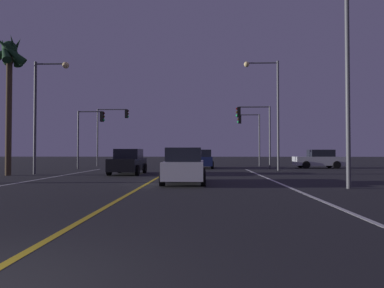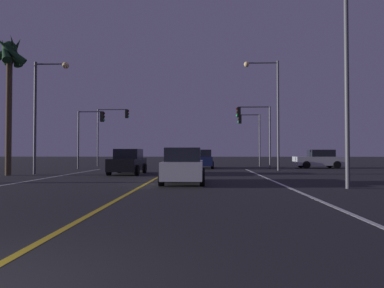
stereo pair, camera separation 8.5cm
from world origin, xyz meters
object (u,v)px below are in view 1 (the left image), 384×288
car_ahead_far (202,159)px  car_lead_same_lane (184,166)px  street_lamp_left_mid (43,102)px  street_lamp_right_near (337,53)px  palm_tree_left_mid (9,63)px  car_crossing_side (319,159)px  car_oncoming (128,162)px  traffic_light_far_left (112,124)px  street_lamp_right_far (270,101)px  traffic_light_far_right (249,128)px  traffic_light_near_left (91,126)px  traffic_light_near_right (254,123)px

car_ahead_far → car_lead_same_lane: (-0.79, -14.85, 0.00)m
street_lamp_left_mid → street_lamp_right_near: bearing=-26.6°
car_lead_same_lane → street_lamp_left_mid: 12.26m
street_lamp_right_near → palm_tree_left_mid: (-18.00, 7.04, 1.61)m
car_crossing_side → palm_tree_left_mid: palm_tree_left_mid is taller
palm_tree_left_mid → car_lead_same_lane: bearing=-23.6°
street_lamp_right_near → car_oncoming: bearing=-38.8°
car_oncoming → palm_tree_left_mid: size_ratio=0.48×
traffic_light_far_left → street_lamp_right_near: size_ratio=0.67×
street_lamp_right_far → car_crossing_side: bearing=-140.0°
traffic_light_far_right → traffic_light_near_left: bearing=20.5°
car_lead_same_lane → traffic_light_far_left: 21.18m
car_crossing_side → car_lead_same_lane: (-11.54, -15.45, 0.00)m
traffic_light_near_left → traffic_light_far_right: bearing=20.5°
car_crossing_side → traffic_light_far_left: (-20.22, 3.53, 3.61)m
car_lead_same_lane → traffic_light_near_right: size_ratio=0.79×
car_lead_same_lane → traffic_light_near_right: 14.84m
car_ahead_far → car_crossing_side: size_ratio=1.00×
traffic_light_far_right → traffic_light_far_left: bearing=0.0°
car_ahead_far → palm_tree_left_mid: palm_tree_left_mid is taller
car_oncoming → street_lamp_right_near: (10.63, -8.55, 4.78)m
car_crossing_side → street_lamp_left_mid: (-21.36, -9.32, 4.03)m
street_lamp_right_far → palm_tree_left_mid: size_ratio=0.97×
traffic_light_far_right → street_lamp_left_mid: size_ratio=0.71×
traffic_light_near_left → palm_tree_left_mid: bearing=-106.3°
car_crossing_side → car_oncoming: bearing=29.6°
street_lamp_right_far → street_lamp_right_near: bearing=90.9°
car_crossing_side → car_oncoming: (-15.70, -8.92, 0.00)m
car_crossing_side → traffic_light_near_left: size_ratio=0.84×
car_oncoming → traffic_light_near_left: 9.00m
street_lamp_right_near → street_lamp_left_mid: street_lamp_right_near is taller
traffic_light_far_left → street_lamp_left_mid: bearing=-95.1°
traffic_light_near_right → palm_tree_left_mid: bearing=26.7°
car_lead_same_lane → street_lamp_right_near: street_lamp_right_near is taller
traffic_light_near_left → street_lamp_right_far: 15.62m
car_crossing_side → traffic_light_near_left: (-20.60, -1.97, 2.97)m
car_oncoming → traffic_light_near_right: 12.17m
car_ahead_far → palm_tree_left_mid: size_ratio=0.48×
car_lead_same_lane → palm_tree_left_mid: palm_tree_left_mid is taller
car_ahead_far → traffic_light_far_left: 10.95m
car_crossing_side → street_lamp_right_near: street_lamp_right_near is taller
car_ahead_far → palm_tree_left_mid: bearing=128.5°
car_oncoming → street_lamp_right_far: bearing=113.3°
traffic_light_far_left → palm_tree_left_mid: size_ratio=0.66×
car_ahead_far → car_lead_same_lane: bearing=176.9°
street_lamp_right_near → car_crossing_side: bearing=-106.2°
car_lead_same_lane → traffic_light_far_left: size_ratio=0.72×
palm_tree_left_mid → traffic_light_far_right: bearing=39.1°
street_lamp_right_far → palm_tree_left_mid: palm_tree_left_mid is taller
traffic_light_far_right → car_lead_same_lane: bearing=73.5°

